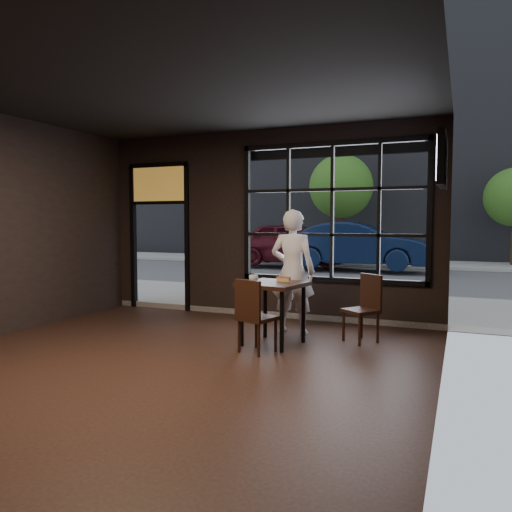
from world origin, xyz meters
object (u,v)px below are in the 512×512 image
at_px(man, 293,271).
at_px(navy_car, 358,245).
at_px(cafe_table, 273,313).
at_px(chair_near, 257,316).

height_order(man, navy_car, man).
bearing_deg(cafe_table, navy_car, 104.17).
relative_size(chair_near, man, 0.51).
height_order(cafe_table, chair_near, chair_near).
height_order(chair_near, man, man).
relative_size(cafe_table, man, 0.46).
bearing_deg(chair_near, cafe_table, -76.51).
relative_size(cafe_table, navy_car, 0.18).
bearing_deg(navy_car, chair_near, -177.37).
distance_m(man, navy_car, 9.47).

